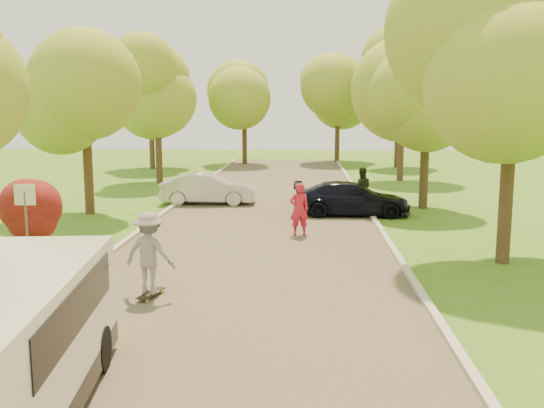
% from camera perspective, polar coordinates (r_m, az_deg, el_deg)
% --- Properties ---
extents(ground, '(100.00, 100.00, 0.00)m').
position_cam_1_polar(ground, '(12.00, -4.09, -11.08)').
color(ground, '#466D1A').
rests_on(ground, ground).
extents(road, '(8.00, 60.00, 0.01)m').
position_cam_1_polar(road, '(19.67, -1.22, -3.08)').
color(road, '#4C4438').
rests_on(road, ground).
extents(curb_left, '(0.18, 60.00, 0.12)m').
position_cam_1_polar(curb_left, '(20.36, -12.68, -2.73)').
color(curb_left, '#B2AD9E').
rests_on(curb_left, ground).
extents(curb_right, '(0.18, 60.00, 0.12)m').
position_cam_1_polar(curb_right, '(19.78, 10.57, -3.00)').
color(curb_right, '#B2AD9E').
rests_on(curb_right, ground).
extents(street_sign, '(0.55, 0.06, 2.17)m').
position_cam_1_polar(street_sign, '(17.01, -22.18, -0.31)').
color(street_sign, '#59595E').
rests_on(street_sign, ground).
extents(red_shrub, '(1.70, 1.70, 1.95)m').
position_cam_1_polar(red_shrub, '(18.63, -21.55, -0.96)').
color(red_shrub, '#382619').
rests_on(red_shrub, ground).
extents(tree_l_midb, '(4.30, 4.20, 6.62)m').
position_cam_1_polar(tree_l_midb, '(24.61, -16.81, 9.70)').
color(tree_l_midb, '#382619').
rests_on(tree_l_midb, ground).
extents(tree_l_far, '(4.92, 4.80, 7.79)m').
position_cam_1_polar(tree_l_far, '(34.12, -10.43, 11.10)').
color(tree_l_far, '#382619').
rests_on(tree_l_far, ground).
extents(tree_r_mida, '(5.13, 5.00, 7.95)m').
position_cam_1_polar(tree_r_mida, '(17.18, 22.61, 13.07)').
color(tree_r_mida, '#382619').
rests_on(tree_r_mida, ground).
extents(tree_r_midb, '(4.51, 4.40, 7.01)m').
position_cam_1_polar(tree_r_midb, '(25.72, 14.84, 10.39)').
color(tree_r_midb, '#382619').
rests_on(tree_r_midb, ground).
extents(tree_r_far, '(5.33, 5.20, 8.34)m').
position_cam_1_polar(tree_r_far, '(35.70, 12.62, 11.52)').
color(tree_r_far, '#382619').
rests_on(tree_r_far, ground).
extents(tree_bg_a, '(5.12, 5.00, 7.72)m').
position_cam_1_polar(tree_bg_a, '(42.45, -11.09, 10.43)').
color(tree_bg_a, '#382619').
rests_on(tree_bg_a, ground).
extents(tree_bg_b, '(5.12, 5.00, 7.95)m').
position_cam_1_polar(tree_bg_b, '(43.74, 12.15, 10.64)').
color(tree_bg_b, '#382619').
rests_on(tree_bg_b, ground).
extents(tree_bg_c, '(4.92, 4.80, 7.33)m').
position_cam_1_polar(tree_bg_c, '(45.39, -2.36, 10.11)').
color(tree_bg_c, '#382619').
rests_on(tree_bg_c, ground).
extents(tree_bg_d, '(5.12, 5.00, 7.72)m').
position_cam_1_polar(tree_bg_d, '(47.28, 6.50, 10.37)').
color(tree_bg_d, '#382619').
rests_on(tree_bg_d, ground).
extents(silver_sedan, '(4.12, 1.53, 1.34)m').
position_cam_1_polar(silver_sedan, '(26.41, -6.02, 1.44)').
color(silver_sedan, '#BBBCC1').
rests_on(silver_sedan, ground).
extents(dark_sedan, '(4.53, 1.89, 1.31)m').
position_cam_1_polar(dark_sedan, '(23.69, 7.51, 0.50)').
color(dark_sedan, black).
rests_on(dark_sedan, ground).
extents(longboard, '(0.48, 0.96, 0.11)m').
position_cam_1_polar(longboard, '(13.68, -11.32, -8.25)').
color(longboard, black).
rests_on(longboard, ground).
extents(skateboarder, '(1.29, 0.94, 1.80)m').
position_cam_1_polar(skateboarder, '(13.44, -11.44, -4.52)').
color(skateboarder, gray).
rests_on(skateboarder, longboard).
extents(person_striped, '(0.70, 0.53, 1.73)m').
position_cam_1_polar(person_striped, '(19.71, 2.58, -0.51)').
color(person_striped, red).
rests_on(person_striped, ground).
extents(person_olive, '(0.84, 0.66, 1.73)m').
position_cam_1_polar(person_olive, '(25.06, 8.42, 1.44)').
color(person_olive, '#272E1B').
rests_on(person_olive, ground).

